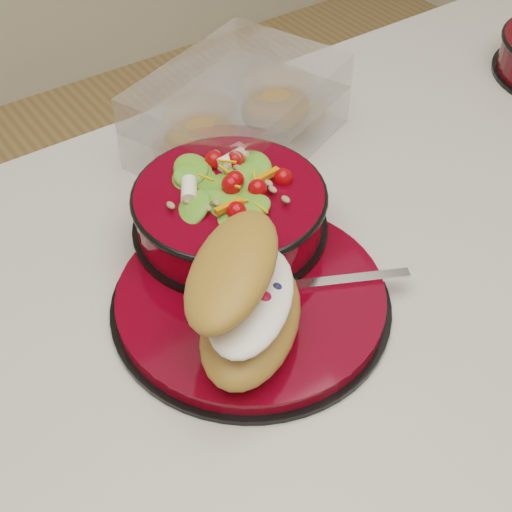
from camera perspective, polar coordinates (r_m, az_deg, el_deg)
island_counter at (r=1.11m, az=6.90°, el=-16.26°), size 1.24×0.74×0.90m
dinner_plate at (r=0.69m, az=-0.31°, el=-3.41°), size 0.27×0.27×0.02m
salad_bowl at (r=0.72m, az=-2.14°, el=4.12°), size 0.20×0.20×0.09m
croissant at (r=0.61m, az=-0.73°, el=-3.37°), size 0.17×0.18×0.09m
fork at (r=0.69m, az=5.62°, el=-2.09°), size 0.14×0.08×0.00m
pastry_box at (r=0.87m, az=-1.36°, el=11.39°), size 0.29×0.25×0.09m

